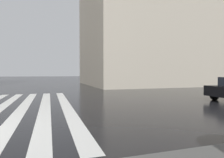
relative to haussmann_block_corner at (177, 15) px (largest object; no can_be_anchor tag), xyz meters
name	(u,v)px	position (x,y,z in m)	size (l,w,h in m)	color
zebra_crossing	(12,108)	(-16.38, 21.11, -10.85)	(13.00, 5.50, 0.01)	silver
haussmann_block_corner	(177,15)	(0.00, 0.00, 0.00)	(15.77, 28.57, 22.17)	beige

